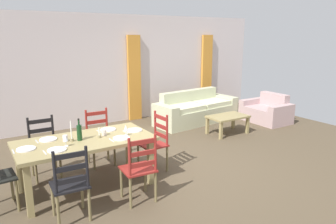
# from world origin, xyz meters

# --- Properties ---
(ground_plane) EXTENTS (9.60, 9.60, 0.02)m
(ground_plane) POSITION_xyz_m (0.00, 0.00, -0.01)
(ground_plane) COLOR brown
(wall_far) EXTENTS (9.60, 0.16, 2.70)m
(wall_far) POSITION_xyz_m (0.00, 3.30, 1.35)
(wall_far) COLOR silver
(wall_far) RESTS_ON ground_plane
(curtain_panel_left) EXTENTS (0.35, 0.08, 2.20)m
(curtain_panel_left) POSITION_xyz_m (0.86, 3.16, 1.10)
(curtain_panel_left) COLOR orange
(curtain_panel_left) RESTS_ON ground_plane
(curtain_panel_right) EXTENTS (0.35, 0.08, 2.20)m
(curtain_panel_right) POSITION_xyz_m (3.26, 3.16, 1.10)
(curtain_panel_right) COLOR orange
(curtain_panel_right) RESTS_ON ground_plane
(dining_table) EXTENTS (1.90, 0.96, 0.75)m
(dining_table) POSITION_xyz_m (-1.50, 0.00, 0.66)
(dining_table) COLOR #9B8956
(dining_table) RESTS_ON ground_plane
(dining_chair_near_left) EXTENTS (0.44, 0.42, 0.96)m
(dining_chair_near_left) POSITION_xyz_m (-1.94, -0.74, 0.48)
(dining_chair_near_left) COLOR black
(dining_chair_near_left) RESTS_ON ground_plane
(dining_chair_near_right) EXTENTS (0.45, 0.43, 0.96)m
(dining_chair_near_right) POSITION_xyz_m (-1.03, -0.76, 0.48)
(dining_chair_near_right) COLOR maroon
(dining_chair_near_right) RESTS_ON ground_plane
(dining_chair_far_left) EXTENTS (0.42, 0.40, 0.96)m
(dining_chair_far_left) POSITION_xyz_m (-1.93, 0.75, 0.48)
(dining_chair_far_left) COLOR black
(dining_chair_far_left) RESTS_ON ground_plane
(dining_chair_far_right) EXTENTS (0.44, 0.42, 0.96)m
(dining_chair_far_right) POSITION_xyz_m (-1.01, 0.77, 0.48)
(dining_chair_far_right) COLOR maroon
(dining_chair_far_right) RESTS_ON ground_plane
(dining_chair_head_east) EXTENTS (0.41, 0.43, 0.96)m
(dining_chair_head_east) POSITION_xyz_m (-0.33, 0.04, 0.48)
(dining_chair_head_east) COLOR maroon
(dining_chair_head_east) RESTS_ON ground_plane
(dinner_plate_near_left) EXTENTS (0.24, 0.24, 0.02)m
(dinner_plate_near_left) POSITION_xyz_m (-1.95, -0.25, 0.76)
(dinner_plate_near_left) COLOR white
(dinner_plate_near_left) RESTS_ON dining_table
(fork_near_left) EXTENTS (0.02, 0.17, 0.01)m
(fork_near_left) POSITION_xyz_m (-2.10, -0.25, 0.75)
(fork_near_left) COLOR silver
(fork_near_left) RESTS_ON dining_table
(dinner_plate_near_right) EXTENTS (0.24, 0.24, 0.02)m
(dinner_plate_near_right) POSITION_xyz_m (-1.05, -0.25, 0.76)
(dinner_plate_near_right) COLOR white
(dinner_plate_near_right) RESTS_ON dining_table
(fork_near_right) EXTENTS (0.02, 0.17, 0.01)m
(fork_near_right) POSITION_xyz_m (-1.20, -0.25, 0.75)
(fork_near_right) COLOR silver
(fork_near_right) RESTS_ON dining_table
(dinner_plate_far_left) EXTENTS (0.24, 0.24, 0.02)m
(dinner_plate_far_left) POSITION_xyz_m (-1.95, 0.25, 0.76)
(dinner_plate_far_left) COLOR white
(dinner_plate_far_left) RESTS_ON dining_table
(fork_far_left) EXTENTS (0.02, 0.17, 0.01)m
(fork_far_left) POSITION_xyz_m (-2.10, 0.25, 0.75)
(fork_far_left) COLOR silver
(fork_far_left) RESTS_ON dining_table
(dinner_plate_far_right) EXTENTS (0.24, 0.24, 0.02)m
(dinner_plate_far_right) POSITION_xyz_m (-1.05, 0.25, 0.76)
(dinner_plate_far_right) COLOR white
(dinner_plate_far_right) RESTS_ON dining_table
(fork_far_right) EXTENTS (0.03, 0.17, 0.01)m
(fork_far_right) POSITION_xyz_m (-1.20, 0.25, 0.75)
(fork_far_right) COLOR silver
(fork_far_right) RESTS_ON dining_table
(dinner_plate_head_west) EXTENTS (0.24, 0.24, 0.02)m
(dinner_plate_head_west) POSITION_xyz_m (-2.28, 0.00, 0.76)
(dinner_plate_head_west) COLOR white
(dinner_plate_head_west) RESTS_ON dining_table
(fork_head_west) EXTENTS (0.02, 0.17, 0.01)m
(fork_head_west) POSITION_xyz_m (-2.43, 0.00, 0.75)
(fork_head_west) COLOR silver
(fork_head_west) RESTS_ON dining_table
(dinner_plate_head_east) EXTENTS (0.24, 0.24, 0.02)m
(dinner_plate_head_east) POSITION_xyz_m (-0.72, 0.00, 0.76)
(dinner_plate_head_east) COLOR white
(dinner_plate_head_east) RESTS_ON dining_table
(fork_head_east) EXTENTS (0.03, 0.17, 0.01)m
(fork_head_east) POSITION_xyz_m (-0.87, 0.00, 0.75)
(fork_head_east) COLOR silver
(fork_head_east) RESTS_ON dining_table
(wine_bottle) EXTENTS (0.07, 0.07, 0.32)m
(wine_bottle) POSITION_xyz_m (-1.57, 0.00, 0.87)
(wine_bottle) COLOR #143819
(wine_bottle) RESTS_ON dining_table
(wine_glass_near_left) EXTENTS (0.06, 0.06, 0.16)m
(wine_glass_near_left) POSITION_xyz_m (-1.81, -0.15, 0.86)
(wine_glass_near_left) COLOR white
(wine_glass_near_left) RESTS_ON dining_table
(wine_glass_near_right) EXTENTS (0.06, 0.06, 0.16)m
(wine_glass_near_right) POSITION_xyz_m (-0.93, -0.15, 0.86)
(wine_glass_near_right) COLOR white
(wine_glass_near_right) RESTS_ON dining_table
(coffee_cup_primary) EXTENTS (0.07, 0.07, 0.09)m
(coffee_cup_primary) POSITION_xyz_m (-1.20, 0.03, 0.80)
(coffee_cup_primary) COLOR silver
(coffee_cup_primary) RESTS_ON dining_table
(coffee_cup_secondary) EXTENTS (0.07, 0.07, 0.09)m
(coffee_cup_secondary) POSITION_xyz_m (-1.76, 0.06, 0.80)
(coffee_cup_secondary) COLOR silver
(coffee_cup_secondary) RESTS_ON dining_table
(candle_tall) EXTENTS (0.05, 0.05, 0.29)m
(candle_tall) POSITION_xyz_m (-1.68, 0.02, 0.84)
(candle_tall) COLOR #998C66
(candle_tall) RESTS_ON dining_table
(candle_short) EXTENTS (0.05, 0.05, 0.15)m
(candle_short) POSITION_xyz_m (-1.30, -0.04, 0.79)
(candle_short) COLOR #998C66
(candle_short) RESTS_ON dining_table
(couch) EXTENTS (2.35, 1.02, 0.80)m
(couch) POSITION_xyz_m (2.06, 2.10, 0.29)
(couch) COLOR beige
(couch) RESTS_ON ground_plane
(coffee_table) EXTENTS (0.90, 0.56, 0.42)m
(coffee_table) POSITION_xyz_m (2.06, 0.89, 0.36)
(coffee_table) COLOR #9B8956
(coffee_table) RESTS_ON ground_plane
(armchair_upholstered) EXTENTS (0.82, 1.17, 0.72)m
(armchair_upholstered) POSITION_xyz_m (3.68, 1.14, 0.25)
(armchair_upholstered) COLOR #B99A99
(armchair_upholstered) RESTS_ON ground_plane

